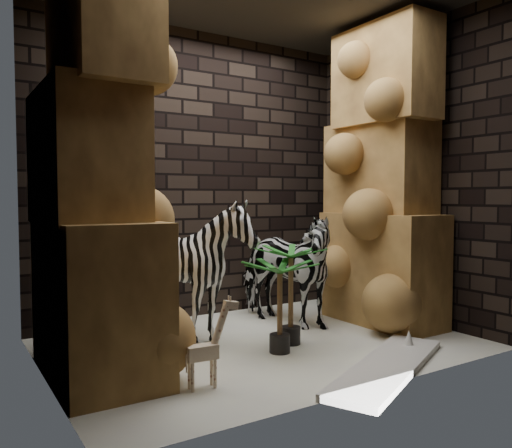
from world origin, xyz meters
TOP-DOWN VIEW (x-y plane):
  - floor at (0.00, 0.00)m, footprint 3.50×3.50m
  - wall_back at (0.00, 1.25)m, footprint 3.50×0.00m
  - wall_front at (0.00, -1.25)m, footprint 3.50×0.00m
  - wall_left at (-1.75, 0.00)m, footprint 0.00×3.00m
  - wall_right at (1.75, 0.00)m, footprint 0.00×3.00m
  - rock_pillar_left at (-1.40, 0.00)m, footprint 0.68×1.30m
  - rock_pillar_right at (1.42, 0.00)m, footprint 0.58×1.25m
  - zebra_right at (0.52, 0.45)m, footprint 0.84×1.21m
  - zebra_left at (-0.47, 0.43)m, footprint 1.37×1.52m
  - giraffe_toy at (-0.90, -0.64)m, footprint 0.32×0.13m
  - palm_front at (0.20, -0.13)m, footprint 0.36×0.36m
  - palm_back at (-0.02, -0.28)m, footprint 0.36×0.36m
  - surfboard at (0.40, -1.05)m, footprint 1.62×1.06m

SIDE VIEW (x-z plane):
  - floor at x=0.00m, z-range 0.00..0.00m
  - surfboard at x=0.40m, z-range 0.00..0.05m
  - giraffe_toy at x=-0.90m, z-range 0.00..0.61m
  - palm_back at x=-0.02m, z-range 0.00..0.76m
  - palm_front at x=0.20m, z-range 0.00..0.86m
  - zebra_left at x=-0.47m, z-range 0.00..1.13m
  - zebra_right at x=0.52m, z-range 0.00..1.30m
  - wall_back at x=0.00m, z-range -0.25..3.25m
  - wall_front at x=0.00m, z-range -0.25..3.25m
  - wall_left at x=-1.75m, z-range 0.00..3.00m
  - wall_right at x=1.75m, z-range 0.00..3.00m
  - rock_pillar_left at x=-1.40m, z-range 0.00..3.00m
  - rock_pillar_right at x=1.42m, z-range 0.00..3.00m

